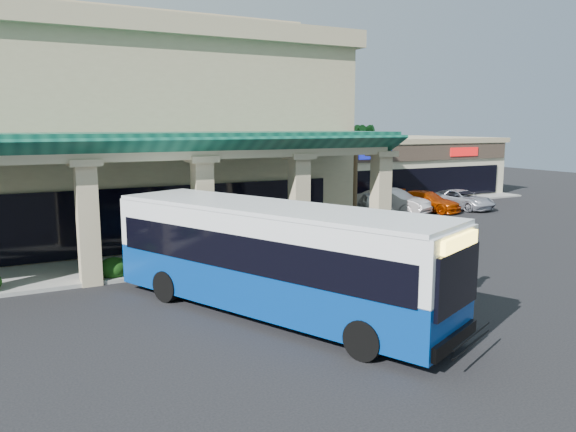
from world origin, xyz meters
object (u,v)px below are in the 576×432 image
car_white (392,201)px  car_red (426,201)px  transit_bus (273,260)px  pedestrian (464,267)px  car_gray (462,199)px  car_silver (375,204)px

car_white → car_red: bearing=-29.6°
transit_bus → pedestrian: 7.19m
pedestrian → car_gray: pedestrian is taller
car_red → pedestrian: bearing=-149.6°
car_silver → car_gray: bearing=21.4°
transit_bus → car_gray: bearing=8.8°
car_white → car_gray: 5.80m
car_silver → car_red: size_ratio=0.92×
car_red → car_silver: bearing=156.3°
pedestrian → transit_bus: bearing=106.7°
pedestrian → car_red: 19.64m
car_silver → car_white: car_white is taller
car_white → transit_bus: bearing=-161.2°
car_silver → car_red: (4.35, -0.14, -0.06)m
pedestrian → car_gray: size_ratio=0.39×
pedestrian → car_white: pedestrian is taller
transit_bus → pedestrian: transit_bus is taller
transit_bus → car_silver: transit_bus is taller
car_silver → transit_bus: bearing=-110.5°
transit_bus → car_red: (19.08, 14.41, -1.04)m
car_white → car_gray: (5.76, -0.62, -0.16)m
transit_bus → car_gray: transit_bus is taller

